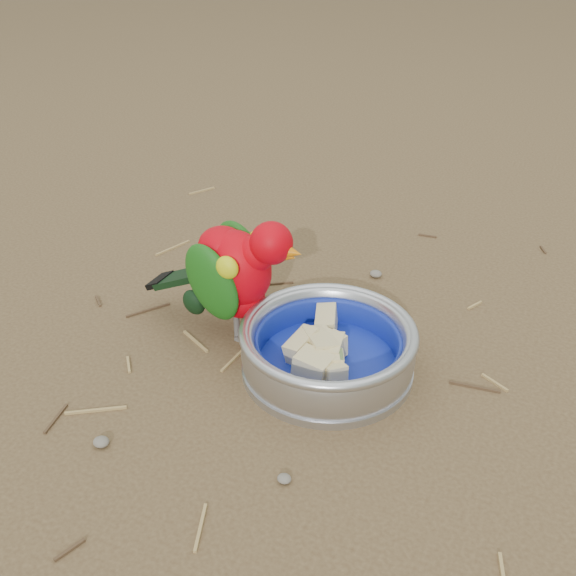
% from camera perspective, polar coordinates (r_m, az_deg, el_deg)
% --- Properties ---
extents(ground, '(60.00, 60.00, 0.00)m').
position_cam_1_polar(ground, '(0.77, 4.69, -7.68)').
color(ground, brown).
extents(food_bowl, '(0.20, 0.20, 0.02)m').
position_cam_1_polar(food_bowl, '(0.77, 3.50, -6.84)').
color(food_bowl, '#B2B2BA').
rests_on(food_bowl, ground).
extents(bowl_wall, '(0.20, 0.20, 0.04)m').
position_cam_1_polar(bowl_wall, '(0.75, 3.57, -5.03)').
color(bowl_wall, '#B2B2BA').
rests_on(bowl_wall, food_bowl).
extents(fruit_wedges, '(0.12, 0.12, 0.03)m').
position_cam_1_polar(fruit_wedges, '(0.75, 3.56, -5.46)').
color(fruit_wedges, beige).
rests_on(fruit_wedges, food_bowl).
extents(lory_parrot, '(0.20, 0.10, 0.16)m').
position_cam_1_polar(lory_parrot, '(0.79, -4.59, 0.78)').
color(lory_parrot, '#C4000B').
rests_on(lory_parrot, ground).
extents(ground_debris, '(0.90, 0.80, 0.01)m').
position_cam_1_polar(ground_debris, '(0.83, 4.54, -4.01)').
color(ground_debris, '#A5854E').
rests_on(ground_debris, ground).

